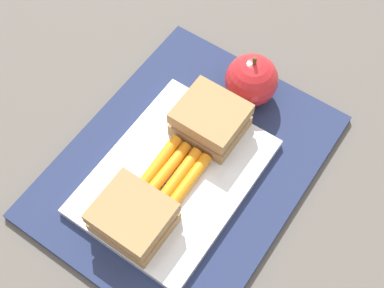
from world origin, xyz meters
name	(u,v)px	position (x,y,z in m)	size (l,w,h in m)	color
ground_plane	(186,167)	(0.00, 0.00, 0.00)	(2.40, 2.40, 0.00)	#56514C
lunchbag_mat	(186,166)	(0.00, 0.00, 0.01)	(0.36, 0.28, 0.01)	navy
food_tray	(175,177)	(-0.03, 0.00, 0.02)	(0.23, 0.17, 0.01)	white
sandwich_half_left	(133,218)	(-0.10, 0.00, 0.04)	(0.07, 0.08, 0.04)	#9E7A4C
sandwich_half_right	(211,120)	(0.05, 0.00, 0.04)	(0.07, 0.08, 0.04)	#9E7A4C
carrot_sticks_bundle	(175,171)	(-0.02, 0.00, 0.03)	(0.08, 0.06, 0.02)	orange
apple	(251,80)	(0.13, -0.01, 0.04)	(0.07, 0.07, 0.08)	red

